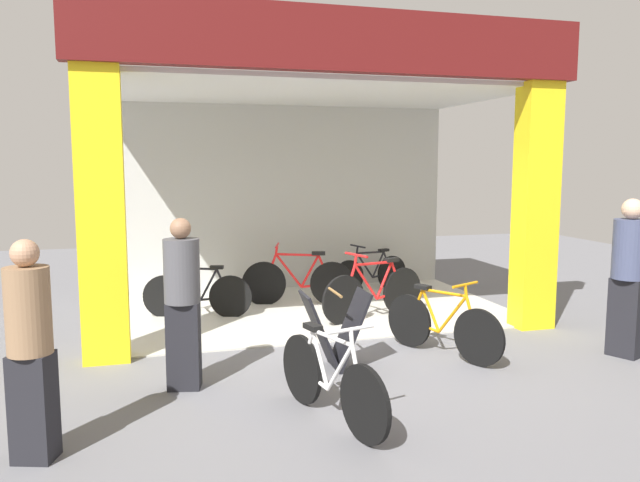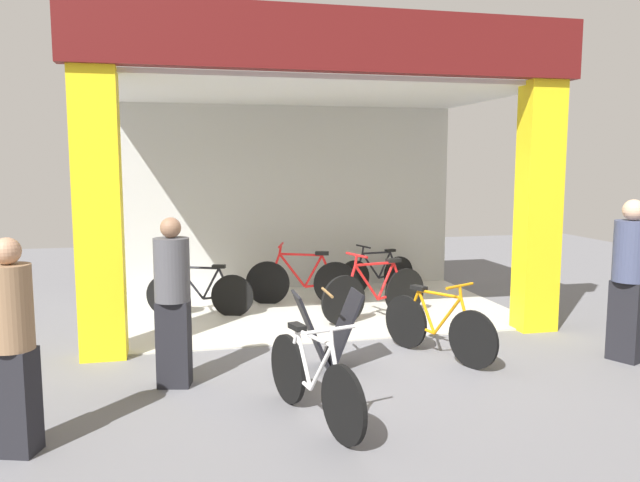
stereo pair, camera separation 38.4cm
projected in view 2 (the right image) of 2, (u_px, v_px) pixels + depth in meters
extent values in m
plane|color=slate|center=(336.00, 342.00, 7.67)|extent=(19.81, 19.81, 0.00)
cube|color=beige|center=(307.00, 309.00, 9.35)|extent=(5.90, 3.46, 0.02)
cube|color=#B7B7B2|center=(287.00, 197.00, 10.82)|extent=(5.90, 0.12, 3.22)
cube|color=yellow|center=(99.00, 216.00, 6.87)|extent=(0.50, 0.36, 3.22)
cube|color=yellow|center=(538.00, 208.00, 8.07)|extent=(0.50, 0.36, 3.22)
cube|color=#591414|center=(340.00, 40.00, 7.08)|extent=(6.10, 0.20, 0.71)
cube|color=silver|center=(307.00, 93.00, 8.95)|extent=(5.90, 3.46, 0.06)
cylinder|color=black|center=(232.00, 296.00, 8.90)|extent=(0.60, 0.21, 0.61)
cylinder|color=black|center=(167.00, 295.00, 8.96)|extent=(0.60, 0.21, 0.61)
cylinder|color=black|center=(217.00, 297.00, 8.92)|extent=(0.40, 0.15, 0.08)
cylinder|color=black|center=(211.00, 284.00, 8.90)|extent=(0.26, 0.11, 0.46)
cylinder|color=black|center=(191.00, 283.00, 8.91)|extent=(0.37, 0.14, 0.48)
cylinder|color=black|center=(199.00, 268.00, 8.88)|extent=(0.57, 0.20, 0.05)
cylinder|color=black|center=(225.00, 282.00, 8.88)|extent=(0.20, 0.09, 0.41)
cylinder|color=black|center=(174.00, 281.00, 8.93)|extent=(0.18, 0.08, 0.42)
cylinder|color=black|center=(179.00, 263.00, 8.89)|extent=(0.06, 0.05, 0.13)
cylinder|color=black|center=(179.00, 258.00, 8.88)|extent=(0.15, 0.42, 0.03)
cube|color=black|center=(219.00, 266.00, 8.86)|extent=(0.20, 0.14, 0.05)
cylinder|color=black|center=(398.00, 273.00, 10.79)|extent=(0.58, 0.20, 0.59)
cylinder|color=black|center=(354.00, 278.00, 10.35)|extent=(0.58, 0.20, 0.59)
cylinder|color=black|center=(388.00, 276.00, 10.69)|extent=(0.39, 0.14, 0.08)
cylinder|color=black|center=(385.00, 265.00, 10.63)|extent=(0.26, 0.10, 0.44)
cylinder|color=black|center=(371.00, 266.00, 10.49)|extent=(0.36, 0.13, 0.46)
cylinder|color=black|center=(376.00, 253.00, 10.52)|extent=(0.55, 0.19, 0.05)
cylinder|color=black|center=(394.00, 263.00, 10.72)|extent=(0.19, 0.08, 0.40)
cylinder|color=black|center=(359.00, 266.00, 10.37)|extent=(0.18, 0.08, 0.41)
cylinder|color=black|center=(363.00, 250.00, 10.38)|extent=(0.06, 0.04, 0.12)
cylinder|color=black|center=(363.00, 246.00, 10.38)|extent=(0.14, 0.40, 0.03)
cube|color=black|center=(390.00, 251.00, 10.65)|extent=(0.20, 0.14, 0.04)
cylinder|color=black|center=(405.00, 292.00, 8.99)|extent=(0.67, 0.27, 0.69)
cylinder|color=black|center=(344.00, 300.00, 8.43)|extent=(0.67, 0.27, 0.69)
cylinder|color=red|center=(391.00, 296.00, 8.86)|extent=(0.45, 0.19, 0.09)
cylinder|color=red|center=(386.00, 281.00, 8.78)|extent=(0.30, 0.13, 0.52)
cylinder|color=red|center=(367.00, 283.00, 8.61)|extent=(0.41, 0.17, 0.54)
cylinder|color=red|center=(375.00, 264.00, 8.65)|extent=(0.64, 0.25, 0.05)
cylinder|color=red|center=(398.00, 277.00, 8.90)|extent=(0.23, 0.11, 0.46)
cylinder|color=red|center=(350.00, 283.00, 8.46)|extent=(0.21, 0.10, 0.48)
cylinder|color=red|center=(356.00, 260.00, 8.47)|extent=(0.07, 0.05, 0.14)
cylinder|color=red|center=(357.00, 255.00, 8.47)|extent=(0.19, 0.46, 0.03)
cube|color=black|center=(393.00, 260.00, 8.82)|extent=(0.23, 0.17, 0.05)
cylinder|color=black|center=(336.00, 284.00, 9.61)|extent=(0.67, 0.23, 0.68)
cylinder|color=black|center=(268.00, 283.00, 9.66)|extent=(0.67, 0.23, 0.68)
cylinder|color=red|center=(320.00, 285.00, 9.62)|extent=(0.45, 0.16, 0.09)
cylinder|color=red|center=(313.00, 271.00, 9.60)|extent=(0.30, 0.12, 0.51)
cylinder|color=red|center=(292.00, 270.00, 9.62)|extent=(0.41, 0.15, 0.53)
cylinder|color=red|center=(301.00, 255.00, 9.58)|extent=(0.64, 0.21, 0.05)
cylinder|color=red|center=(328.00, 270.00, 9.59)|extent=(0.23, 0.10, 0.46)
cylinder|color=red|center=(274.00, 269.00, 9.63)|extent=(0.21, 0.09, 0.47)
cylinder|color=red|center=(280.00, 249.00, 9.58)|extent=(0.07, 0.05, 0.14)
cylinder|color=red|center=(281.00, 245.00, 9.58)|extent=(0.16, 0.47, 0.03)
cube|color=black|center=(322.00, 253.00, 9.56)|extent=(0.23, 0.16, 0.05)
cylinder|color=black|center=(288.00, 369.00, 5.71)|extent=(0.22, 0.62, 0.63)
cylinder|color=black|center=(343.00, 405.00, 4.86)|extent=(0.22, 0.62, 0.63)
cylinder|color=white|center=(299.00, 379.00, 5.52)|extent=(0.15, 0.42, 0.08)
cylinder|color=white|center=(304.00, 359.00, 5.41)|extent=(0.11, 0.28, 0.48)
cylinder|color=white|center=(321.00, 368.00, 5.15)|extent=(0.14, 0.38, 0.50)
cylinder|color=white|center=(314.00, 337.00, 5.23)|extent=(0.20, 0.59, 0.05)
cylinder|color=white|center=(293.00, 350.00, 5.59)|extent=(0.09, 0.21, 0.43)
cylinder|color=white|center=(337.00, 375.00, 4.92)|extent=(0.09, 0.19, 0.44)
cylinder|color=white|center=(331.00, 338.00, 4.96)|extent=(0.05, 0.06, 0.13)
cylinder|color=white|center=(331.00, 330.00, 4.96)|extent=(0.43, 0.15, 0.03)
cube|color=black|center=(297.00, 327.00, 5.49)|extent=(0.15, 0.21, 0.05)
cylinder|color=black|center=(406.00, 322.00, 7.42)|extent=(0.32, 0.59, 0.63)
cylinder|color=black|center=(473.00, 340.00, 6.67)|extent=(0.32, 0.59, 0.63)
cylinder|color=orange|center=(420.00, 328.00, 7.24)|extent=(0.22, 0.40, 0.08)
cylinder|color=orange|center=(426.00, 312.00, 7.15)|extent=(0.15, 0.26, 0.47)
cylinder|color=orange|center=(447.00, 316.00, 6.92)|extent=(0.20, 0.36, 0.49)
cylinder|color=orange|center=(439.00, 294.00, 6.98)|extent=(0.30, 0.56, 0.05)
cylinder|color=orange|center=(413.00, 306.00, 7.31)|extent=(0.12, 0.20, 0.42)
cylinder|color=orange|center=(466.00, 318.00, 6.71)|extent=(0.11, 0.18, 0.44)
cylinder|color=orange|center=(460.00, 292.00, 6.75)|extent=(0.05, 0.06, 0.13)
cylinder|color=orange|center=(460.00, 286.00, 6.75)|extent=(0.41, 0.22, 0.03)
cube|color=black|center=(419.00, 288.00, 7.21)|extent=(0.17, 0.21, 0.05)
cube|color=black|center=(312.00, 331.00, 6.63)|extent=(0.37, 0.45, 0.84)
cube|color=black|center=(343.00, 330.00, 6.70)|extent=(0.37, 0.45, 0.84)
cylinder|color=olive|center=(327.00, 293.00, 6.61)|extent=(0.03, 0.45, 0.03)
cube|color=black|center=(174.00, 344.00, 6.13)|extent=(0.35, 0.30, 0.85)
cylinder|color=#4C4C51|center=(172.00, 270.00, 6.04)|extent=(0.41, 0.41, 0.62)
sphere|color=#8C664C|center=(171.00, 228.00, 5.99)|extent=(0.20, 0.20, 0.20)
cube|color=black|center=(16.00, 402.00, 4.69)|extent=(0.35, 0.32, 0.81)
cylinder|color=#8C6B4C|center=(10.00, 307.00, 4.60)|extent=(0.40, 0.40, 0.64)
sphere|color=tan|center=(7.00, 251.00, 4.55)|extent=(0.20, 0.20, 0.20)
cube|color=black|center=(627.00, 321.00, 6.92)|extent=(0.36, 0.40, 0.90)
cylinder|color=#3F4766|center=(631.00, 251.00, 6.82)|extent=(0.49, 0.49, 0.67)
sphere|color=#D8AD8C|center=(634.00, 210.00, 6.77)|extent=(0.23, 0.23, 0.23)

